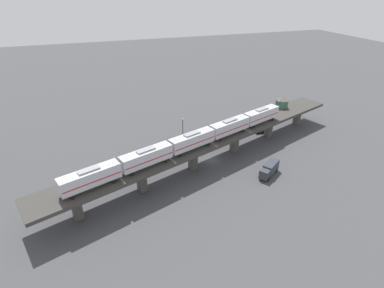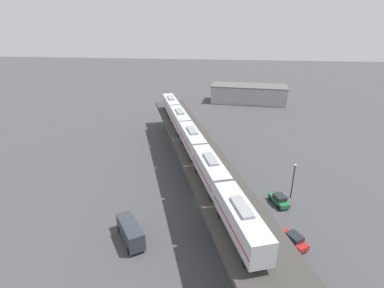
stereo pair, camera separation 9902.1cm
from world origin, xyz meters
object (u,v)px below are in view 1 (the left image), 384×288
object	(u,v)px
street_car_blue	(260,129)
signal_hut	(282,102)
street_car_red	(223,133)
subway_train	(192,140)
street_lamp	(183,127)
delivery_truck	(269,169)
street_car_green	(193,139)

from	to	relation	value
street_car_blue	signal_hut	bearing A→B (deg)	-78.82
street_car_red	street_car_blue	distance (m)	12.51
subway_train	street_car_red	world-z (taller)	subway_train
signal_hut	street_lamp	xyz separation A→B (m)	(1.99, 32.99, -4.60)
street_car_red	delivery_truck	world-z (taller)	delivery_truck
street_car_green	delivery_truck	world-z (taller)	delivery_truck
street_car_blue	delivery_truck	xyz separation A→B (m)	(-22.23, 10.63, 0.82)
delivery_truck	street_car_blue	bearing A→B (deg)	-25.55
subway_train	delivery_truck	size ratio (longest dim) A/B	8.29
subway_train	delivery_truck	distance (m)	20.83
signal_hut	street_lamp	bearing A→B (deg)	86.54
street_car_red	street_car_blue	bearing A→B (deg)	-97.02
street_car_red	delivery_truck	size ratio (longest dim) A/B	0.65
street_lamp	delivery_truck	bearing A→B (deg)	-150.56
street_car_red	delivery_truck	distance (m)	23.84
street_car_green	subway_train	bearing A→B (deg)	160.03
subway_train	delivery_truck	world-z (taller)	subway_train
street_car_green	street_car_blue	bearing A→B (deg)	-92.62
street_car_red	street_lamp	size ratio (longest dim) A/B	0.67
subway_train	street_car_green	size ratio (longest dim) A/B	12.59
street_car_green	street_lamp	world-z (taller)	street_lamp
street_car_red	subway_train	bearing A→B (deg)	135.77
subway_train	signal_hut	xyz separation A→B (m)	(16.69, -36.46, -0.74)
street_car_red	delivery_truck	bearing A→B (deg)	-175.71
subway_train	street_car_red	bearing A→B (deg)	-44.23
street_car_red	street_car_blue	xyz separation A→B (m)	(-1.53, -12.41, 0.00)
subway_train	delivery_truck	bearing A→B (deg)	-111.47
street_car_green	street_lamp	xyz separation A→B (m)	(2.50, 2.41, 3.17)
street_car_red	street_lamp	distance (m)	13.30
signal_hut	street_car_red	distance (m)	21.67
delivery_truck	street_lamp	distance (m)	29.68
signal_hut	street_car_red	world-z (taller)	signal_hut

